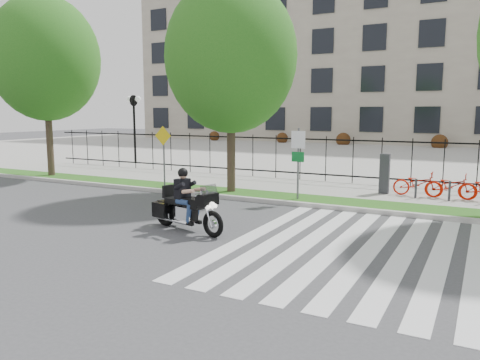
% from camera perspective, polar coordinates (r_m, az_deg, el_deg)
% --- Properties ---
extents(ground, '(120.00, 120.00, 0.00)m').
position_cam_1_polar(ground, '(13.46, -6.70, -5.52)').
color(ground, '#3E3E41').
rests_on(ground, ground).
extents(curb, '(60.00, 0.20, 0.15)m').
position_cam_1_polar(curb, '(16.90, 1.19, -2.37)').
color(curb, '#A8A49E').
rests_on(curb, ground).
extents(grass_verge, '(60.00, 1.50, 0.15)m').
position_cam_1_polar(grass_verge, '(17.65, 2.43, -1.92)').
color(grass_verge, '#205114').
rests_on(grass_verge, ground).
extents(sidewalk, '(60.00, 3.50, 0.15)m').
position_cam_1_polar(sidewalk, '(19.91, 5.53, -0.78)').
color(sidewalk, gray).
rests_on(sidewalk, ground).
extents(plaza, '(80.00, 34.00, 0.10)m').
position_cam_1_polar(plaza, '(36.65, 16.05, 3.03)').
color(plaza, gray).
rests_on(plaza, ground).
extents(crosswalk_stripes, '(5.70, 8.00, 0.01)m').
position_cam_1_polar(crosswalk_stripes, '(11.52, 13.71, -8.06)').
color(crosswalk_stripes, silver).
rests_on(crosswalk_stripes, ground).
extents(iron_fence, '(30.00, 0.06, 2.00)m').
position_cam_1_polar(iron_fence, '(21.39, 7.35, 2.72)').
color(iron_fence, black).
rests_on(iron_fence, sidewalk).
extents(office_building, '(60.00, 21.90, 20.15)m').
position_cam_1_polar(office_building, '(56.57, 20.78, 14.63)').
color(office_building, gray).
rests_on(office_building, ground).
extents(lamp_post_left, '(1.06, 0.70, 4.25)m').
position_cam_1_polar(lamp_post_left, '(29.93, -12.80, 8.09)').
color(lamp_post_left, black).
rests_on(lamp_post_left, ground).
extents(street_tree_0, '(5.09, 5.09, 8.48)m').
position_cam_1_polar(street_tree_0, '(24.55, -22.69, 13.48)').
color(street_tree_0, '#3D2F21').
rests_on(street_tree_0, grass_verge).
extents(street_tree_1, '(4.98, 4.98, 7.97)m').
position_cam_1_polar(street_tree_1, '(18.06, -1.12, 14.80)').
color(street_tree_1, '#3D2F21').
rests_on(street_tree_1, grass_verge).
extents(sign_pole_regulatory, '(0.50, 0.09, 2.50)m').
position_cam_1_polar(sign_pole_regulatory, '(16.45, 7.10, 3.13)').
color(sign_pole_regulatory, '#59595B').
rests_on(sign_pole_regulatory, grass_verge).
extents(sign_pole_warning, '(0.78, 0.09, 2.49)m').
position_cam_1_polar(sign_pole_warning, '(19.29, -9.30, 3.84)').
color(sign_pole_warning, '#59595B').
rests_on(sign_pole_warning, grass_verge).
extents(motorcycle_rider, '(2.62, 1.15, 2.06)m').
position_cam_1_polar(motorcycle_rider, '(12.71, -6.47, -3.17)').
color(motorcycle_rider, black).
rests_on(motorcycle_rider, ground).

